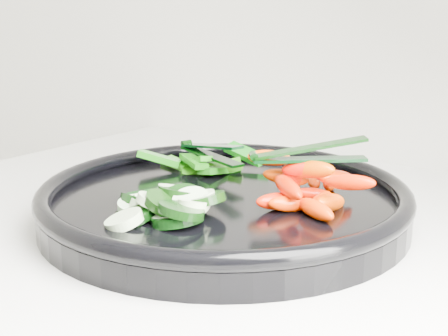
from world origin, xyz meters
The scene contains 6 objects.
veggie_tray centered at (-0.61, 1.68, 0.95)m, with size 0.48×0.48×0.04m.
cucumber_pile centered at (-0.63, 1.61, 0.96)m, with size 0.12×0.12×0.04m.
carrot_pile centered at (-0.53, 1.71, 0.97)m, with size 0.15×0.13×0.06m.
pepper_pile centered at (-0.69, 1.75, 0.96)m, with size 0.13×0.12×0.03m.
tong_carrot centered at (-0.54, 1.71, 1.00)m, with size 0.10×0.09×0.02m.
tong_pepper centered at (-0.68, 1.75, 0.98)m, with size 0.11×0.05×0.02m.
Camera 1 is at (-0.25, 1.20, 1.15)m, focal length 50.00 mm.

